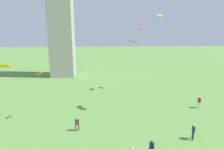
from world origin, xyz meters
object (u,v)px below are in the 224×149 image
at_px(person_0, 199,101).
at_px(kite_flying_3, 142,28).
at_px(kite_flying_1, 39,74).
at_px(kite_flying_2, 160,15).
at_px(person_1, 152,147).
at_px(kite_flying_0, 158,19).
at_px(kite_flying_4, 4,66).
at_px(kite_flying_5, 133,41).
at_px(person_3, 77,123).
at_px(person_2, 193,131).

xyz_separation_m(person_0, kite_flying_3, (-7.33, 8.93, 10.90)).
relative_size(kite_flying_1, kite_flying_2, 1.29).
height_order(person_1, kite_flying_0, kite_flying_0).
relative_size(kite_flying_3, kite_flying_4, 0.86).
distance_m(person_0, kite_flying_0, 16.35).
bearing_deg(kite_flying_5, kite_flying_3, 126.68).
bearing_deg(kite_flying_3, kite_flying_0, -35.87).
distance_m(kite_flying_1, kite_flying_3, 19.89).
bearing_deg(kite_flying_3, kite_flying_4, 168.61).
relative_size(person_0, kite_flying_1, 1.62).
distance_m(person_0, kite_flying_1, 23.48).
relative_size(person_3, kite_flying_2, 1.87).
bearing_deg(person_1, kite_flying_2, 91.27).
distance_m(person_1, person_2, 5.92).
bearing_deg(kite_flying_2, kite_flying_3, 93.61).
xyz_separation_m(person_2, kite_flying_5, (-5.37, 8.62, 9.08)).
relative_size(person_2, kite_flying_0, 1.56).
distance_m(kite_flying_2, kite_flying_3, 9.99).
relative_size(person_2, kite_flying_1, 1.60).
xyz_separation_m(kite_flying_0, kite_flying_1, (-18.56, -11.80, -7.37)).
xyz_separation_m(person_1, kite_flying_5, (-0.06, 11.24, 9.13)).
bearing_deg(person_0, person_3, -69.48).
xyz_separation_m(person_0, person_2, (-4.94, -8.39, -0.01)).
bearing_deg(kite_flying_0, person_3, 95.73).
bearing_deg(kite_flying_3, kite_flying_2, -137.43).
bearing_deg(person_0, kite_flying_5, -88.42).
bearing_deg(kite_flying_2, kite_flying_0, 77.17).
bearing_deg(person_2, person_0, 169.21).
height_order(kite_flying_4, kite_flying_5, kite_flying_5).
distance_m(person_0, kite_flying_5, 13.73).
distance_m(person_0, person_2, 9.74).
xyz_separation_m(kite_flying_2, kite_flying_4, (-18.50, -4.09, -5.65)).
distance_m(person_1, kite_flying_1, 16.23).
relative_size(person_0, person_3, 1.12).
relative_size(person_2, person_3, 1.11).
distance_m(kite_flying_0, kite_flying_1, 23.20).
relative_size(kite_flying_0, kite_flying_2, 1.33).
distance_m(kite_flying_0, kite_flying_3, 3.55).
xyz_separation_m(kite_flying_2, kite_flying_5, (-3.21, 1.16, -3.40)).
height_order(kite_flying_1, kite_flying_3, kite_flying_3).
bearing_deg(kite_flying_5, kite_flying_0, 112.78).
xyz_separation_m(person_1, kite_flying_2, (3.15, 10.08, 12.53)).
distance_m(person_3, kite_flying_0, 24.03).
xyz_separation_m(person_3, kite_flying_3, (10.47, 14.61, 11.01)).
xyz_separation_m(person_3, kite_flying_1, (-5.01, 3.51, 5.25)).
distance_m(person_2, kite_flying_3, 20.61).
height_order(kite_flying_0, kite_flying_3, kite_flying_0).
bearing_deg(kite_flying_0, kite_flying_4, 81.72).
distance_m(kite_flying_0, kite_flying_5, 11.71).
distance_m(person_1, person_3, 9.25).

